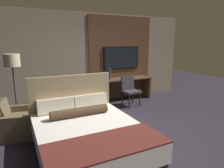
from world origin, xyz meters
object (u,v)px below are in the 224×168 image
Objects in this scene: bed at (88,135)px; tv at (121,58)px; floor_lamp at (12,66)px; desk_chair at (130,88)px; book at (129,77)px; desk at (124,85)px; vase_tall at (109,74)px; armchair_by_window at (19,123)px.

tv is at bearing 51.70° from bed.
bed is 1.31× the size of floor_lamp.
desk_chair is 3.58× the size of book.
vase_tall is at bearing 179.46° from desk.
desk_chair is (-0.17, -0.62, 0.03)m from desk.
bed is 6.38× the size of vase_tall.
desk_chair reaches higher than armchair_by_window.
floor_lamp is at bearing -168.63° from book.
floor_lamp is at bearing -163.80° from tv.
book is (3.47, 1.27, 0.50)m from armchair_by_window.
tv is at bearing 90.00° from desk.
bed is 2.41m from floor_lamp.
bed is 3.78m from tv.
floor_lamp is 3.61m from book.
floor_lamp is (-0.01, 0.57, 1.14)m from armchair_by_window.
vase_tall is at bearing 15.13° from floor_lamp.
tv is 1.32× the size of armchair_by_window.
desk_chair is 0.83m from vase_tall.
desk_chair is at bearing -57.55° from vase_tall.
tv reaches higher than armchair_by_window.
desk_chair is at bearing -101.53° from tv.
bed is 3.17m from vase_tall.
bed is at bearing -122.57° from vase_tall.
armchair_by_window is 1.27m from floor_lamp.
bed is 8.71× the size of book.
desk is 3.56m from armchair_by_window.
desk_chair reaches higher than book.
armchair_by_window is at bearing -158.45° from desk.
vase_tall is at bearing -52.22° from armchair_by_window.
desk is 2.00× the size of desk_chair.
tv is at bearing -52.97° from armchair_by_window.
desk is 1.79× the size of armchair_by_window.
desk_chair is 3.22m from armchair_by_window.
vase_tall reaches higher than desk.
tv is 5.30× the size of book.
armchair_by_window is (-3.30, -1.53, -1.14)m from tv.
desk is 1.08× the size of floor_lamp.
vase_tall is (-0.57, -0.22, -0.48)m from tv.
desk is at bearing -90.00° from tv.
floor_lamp reaches higher than desk.
desk_chair reaches higher than desk.
desk is 1.35× the size of tv.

